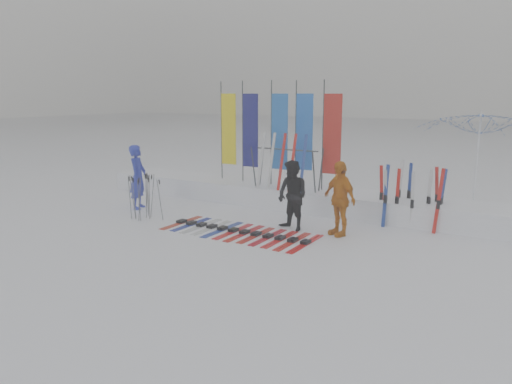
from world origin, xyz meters
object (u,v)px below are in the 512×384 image
Objects in this scene: tent_canopy at (476,165)px; ski_row at (239,231)px; person_blue at (138,177)px; ski_rack at (287,163)px; person_yellow at (339,198)px; person_black at (292,196)px.

ski_row is (-4.73, -4.55, -1.47)m from tent_canopy.
person_blue is 4.45m from ski_rack.
person_yellow is 4.34m from tent_canopy.
person_yellow reaches higher than ski_row.
person_blue is at bearing -158.27° from person_black.
person_blue is 0.57× the size of tent_canopy.
tent_canopy is 6.72m from ski_row.
person_black is 5.24m from tent_canopy.
person_black reaches higher than ski_row.
ski_rack is at bearing 140.47° from person_black.
person_yellow is at bearing 26.70° from ski_row.
ski_rack is at bearing -83.54° from person_blue.
ski_row is 1.88× the size of ski_rack.
person_blue is 5.06m from person_black.
person_yellow is (6.24, 0.40, -0.04)m from person_blue.
person_black is 0.46× the size of ski_row.
person_blue is 4.22m from ski_row.
person_black is at bearing -143.20° from person_yellow.
person_black is 0.87× the size of ski_rack.
ski_rack is at bearing -162.32° from tent_canopy.
person_blue reaches higher than ski_rack.
person_blue is 0.50× the size of ski_row.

